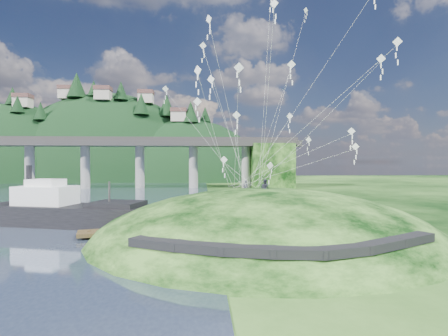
{
  "coord_description": "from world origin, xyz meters",
  "views": [
    {
      "loc": [
        1.61,
        -32.51,
        7.67
      ],
      "look_at": [
        4.0,
        6.0,
        7.0
      ],
      "focal_mm": 28.0,
      "sensor_mm": 36.0,
      "label": 1
    }
  ],
  "objects": [
    {
      "name": "kite_flyers",
      "position": [
        7.49,
        2.61,
        5.9
      ],
      "size": [
        2.62,
        2.92,
        2.01
      ],
      "color": "#292A37",
      "rests_on": "ground"
    },
    {
      "name": "grass_hill",
      "position": [
        8.0,
        2.0,
        -1.5
      ],
      "size": [
        36.0,
        32.0,
        13.0
      ],
      "color": "black",
      "rests_on": "ground"
    },
    {
      "name": "wooden_dock",
      "position": [
        -3.3,
        4.87,
        0.49
      ],
      "size": [
        15.69,
        6.48,
        1.11
      ],
      "color": "#3C2D18",
      "rests_on": "ground"
    },
    {
      "name": "footpath",
      "position": [
        7.46,
        -9.74,
        2.08
      ],
      "size": [
        22.29,
        5.84,
        0.83
      ],
      "color": "black",
      "rests_on": "ground"
    },
    {
      "name": "work_barge",
      "position": [
        -15.13,
        10.72,
        1.82
      ],
      "size": [
        21.52,
        10.87,
        7.27
      ],
      "color": "black",
      "rests_on": "ground"
    },
    {
      "name": "kite_swarm",
      "position": [
        8.4,
        1.94,
        15.41
      ],
      "size": [
        21.54,
        17.28,
        21.72
      ],
      "color": "white",
      "rests_on": "ground"
    },
    {
      "name": "far_ridge",
      "position": [
        -43.58,
        122.17,
        -7.44
      ],
      "size": [
        153.0,
        70.0,
        94.5
      ],
      "color": "black",
      "rests_on": "ground"
    },
    {
      "name": "bridge",
      "position": [
        -26.46,
        70.07,
        9.7
      ],
      "size": [
        160.0,
        11.0,
        15.0
      ],
      "color": "#2D2B2B",
      "rests_on": "ground"
    },
    {
      "name": "ground",
      "position": [
        0.0,
        0.0,
        0.0
      ],
      "size": [
        320.0,
        320.0,
        0.0
      ],
      "primitive_type": "plane",
      "color": "black",
      "rests_on": "ground"
    }
  ]
}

